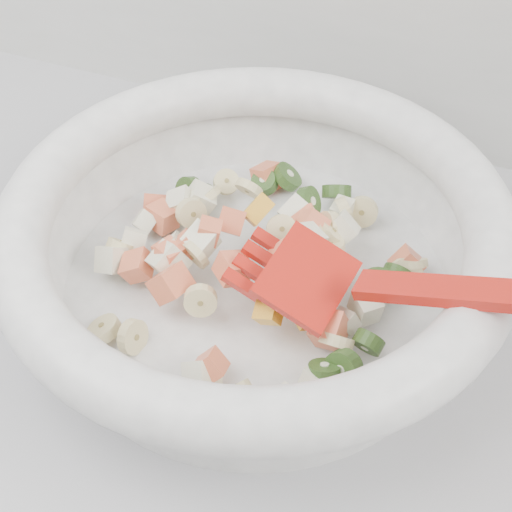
% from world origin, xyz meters
% --- Properties ---
extents(mixing_bowl, '(0.50, 0.39, 0.16)m').
position_xyz_m(mixing_bowl, '(0.07, 1.48, 0.96)').
color(mixing_bowl, white).
rests_on(mixing_bowl, counter).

